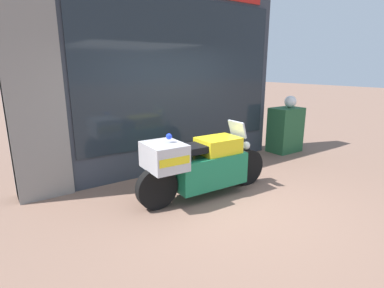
{
  "coord_description": "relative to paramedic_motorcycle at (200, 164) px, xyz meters",
  "views": [
    {
      "loc": [
        -2.91,
        -3.16,
        2.04
      ],
      "look_at": [
        -0.05,
        0.95,
        0.75
      ],
      "focal_mm": 28.0,
      "sensor_mm": 36.0,
      "label": 1
    }
  ],
  "objects": [
    {
      "name": "ground_plane",
      "position": [
        0.24,
        -0.45,
        -0.56
      ],
      "size": [
        60.0,
        60.0,
        0.0
      ],
      "primitive_type": "plane",
      "color": "#7A5B4C"
    },
    {
      "name": "shop_building",
      "position": [
        -0.12,
        1.54,
        1.32
      ],
      "size": [
        5.36,
        0.55,
        3.73
      ],
      "color": "#333842",
      "rests_on": "ground"
    },
    {
      "name": "window_display",
      "position": [
        0.57,
        1.58,
        -0.08
      ],
      "size": [
        4.1,
        0.3,
        2.0
      ],
      "color": "slate",
      "rests_on": "ground"
    },
    {
      "name": "paramedic_motorcycle",
      "position": [
        0.0,
        0.0,
        0.0
      ],
      "size": [
        2.41,
        0.66,
        1.17
      ],
      "rotation": [
        0.0,
        0.0,
        -0.04
      ],
      "color": "black",
      "rests_on": "ground"
    },
    {
      "name": "utility_cabinet",
      "position": [
        3.32,
        0.98,
        -0.01
      ],
      "size": [
        0.77,
        0.53,
        1.08
      ],
      "primitive_type": "cube",
      "color": "#235633",
      "rests_on": "ground"
    },
    {
      "name": "white_helmet",
      "position": [
        3.42,
        0.98,
        0.67
      ],
      "size": [
        0.28,
        0.28,
        0.28
      ],
      "primitive_type": "sphere",
      "color": "white",
      "rests_on": "utility_cabinet"
    }
  ]
}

